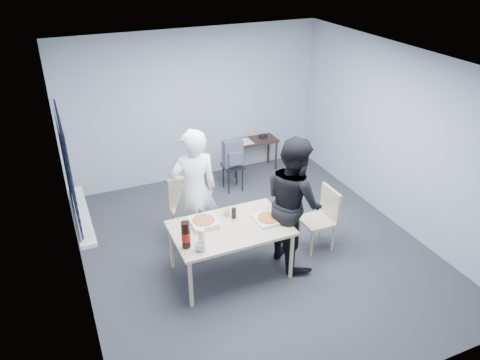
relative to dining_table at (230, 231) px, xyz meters
name	(u,v)px	position (x,y,z in m)	size (l,w,h in m)	color
room	(70,175)	(-1.70, 0.71, 0.80)	(5.00, 5.00, 5.00)	#2D2D32
dining_table	(230,231)	(0.00, 0.00, 0.00)	(1.44, 0.91, 0.70)	beige
chair_far	(186,204)	(-0.26, 1.04, -0.13)	(0.42, 0.42, 0.89)	beige
chair_right	(323,214)	(1.38, 0.04, -0.13)	(0.42, 0.42, 0.89)	beige
person_white	(194,192)	(-0.22, 0.71, 0.24)	(0.65, 0.42, 1.77)	white
person_black	(293,202)	(0.85, -0.05, 0.24)	(0.86, 0.47, 1.77)	black
side_table	(253,144)	(1.51, 2.59, -0.13)	(0.89, 0.40, 0.59)	#37231B
stool	(233,171)	(0.88, 2.04, -0.30)	(0.33, 0.33, 0.46)	black
backpack	(233,154)	(0.88, 2.03, 0.03)	(0.32, 0.24, 0.45)	#575E67
pizza_box_a	(204,222)	(-0.29, 0.17, 0.10)	(0.32, 0.32, 0.08)	white
pizza_box_b	(268,219)	(0.50, -0.06, 0.08)	(0.33, 0.33, 0.05)	white
mug_a	(201,246)	(-0.49, -0.30, 0.11)	(0.12, 0.12, 0.10)	silver
mug_b	(227,212)	(0.06, 0.27, 0.11)	(0.10, 0.10, 0.09)	silver
cola_glass	(234,213)	(0.12, 0.17, 0.13)	(0.06, 0.06, 0.14)	black
soda_bottle	(186,235)	(-0.62, -0.18, 0.22)	(0.11, 0.11, 0.33)	black
plastic_cups	(202,236)	(-0.43, -0.17, 0.15)	(0.07, 0.07, 0.18)	silver
rubber_band	(257,234)	(0.24, -0.27, 0.06)	(0.06, 0.06, 0.00)	red
papers	(245,141)	(1.36, 2.58, -0.05)	(0.22, 0.30, 0.00)	white
black_box	(263,136)	(1.73, 2.62, -0.02)	(0.14, 0.10, 0.06)	black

